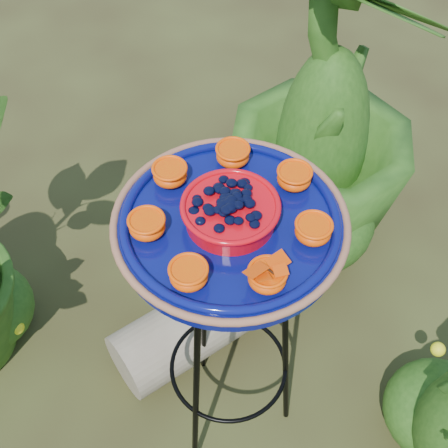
# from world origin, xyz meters

# --- Properties ---
(ground_plane) EXTENTS (20.00, 20.00, 0.00)m
(ground_plane) POSITION_xyz_m (0.00, 0.00, 0.00)
(ground_plane) COLOR black
(ground_plane) RESTS_ON ground
(tripod_stand) EXTENTS (0.32, 0.33, 0.84)m
(tripod_stand) POSITION_xyz_m (0.09, -0.09, 0.51)
(tripod_stand) COLOR black
(tripod_stand) RESTS_ON ground
(feeder_dish) EXTENTS (0.45, 0.45, 0.10)m
(feeder_dish) POSITION_xyz_m (0.09, -0.09, 0.88)
(feeder_dish) COLOR #080D5D
(feeder_dish) RESTS_ON tripod_stand
(driftwood_log) EXTENTS (0.65, 0.31, 0.21)m
(driftwood_log) POSITION_xyz_m (0.16, 0.17, 0.10)
(driftwood_log) COLOR gray
(driftwood_log) RESTS_ON ground
(shrub_back_right) EXTENTS (0.85, 0.85, 1.08)m
(shrub_back_right) POSITION_xyz_m (0.67, 0.42, 0.54)
(shrub_back_right) COLOR #214913
(shrub_back_right) RESTS_ON ground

